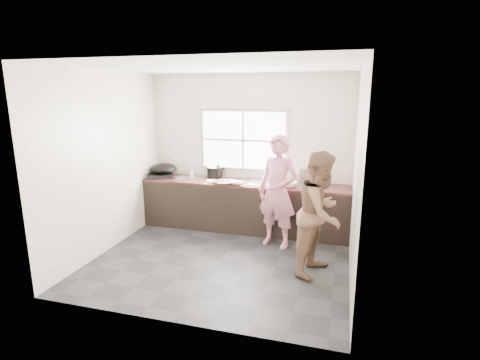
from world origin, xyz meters
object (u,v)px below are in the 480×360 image
(bowl_held, at_px, (264,183))
(dish_rack, at_px, (310,175))
(bowl_crabs, at_px, (289,185))
(woman, at_px, (278,195))
(black_pot, at_px, (215,172))
(burner, at_px, (161,175))
(pot_lid_right, at_px, (180,177))
(wok, at_px, (163,168))
(cutting_board, at_px, (224,182))
(plate_food, at_px, (211,181))
(bottle_brown_tall, at_px, (210,172))
(bowl_mince, at_px, (237,183))
(person_side, at_px, (321,213))
(glass_jar, at_px, (192,173))
(bottle_green, at_px, (219,169))
(bottle_brown_short, at_px, (216,174))
(pot_lid_left, at_px, (193,177))

(bowl_held, height_order, dish_rack, dish_rack)
(bowl_crabs, bearing_deg, bowl_held, 176.78)
(woman, height_order, black_pot, woman)
(burner, distance_m, pot_lid_right, 0.38)
(wok, distance_m, dish_rack, 2.65)
(cutting_board, bearing_deg, plate_food, 163.39)
(bowl_held, bearing_deg, plate_food, -179.85)
(bottle_brown_tall, height_order, wok, wok)
(pot_lid_right, bearing_deg, bottle_brown_tall, 22.12)
(bowl_mince, bearing_deg, wok, 170.80)
(woman, xyz_separation_m, bowl_crabs, (0.11, 0.44, 0.07))
(person_side, bearing_deg, bowl_mince, 72.76)
(bowl_held, height_order, plate_food, bowl_held)
(plate_food, relative_size, dish_rack, 0.57)
(bowl_mince, distance_m, pot_lid_right, 1.17)
(glass_jar, bearing_deg, bottle_green, 0.00)
(bowl_crabs, bearing_deg, woman, -103.47)
(bowl_crabs, bearing_deg, person_side, -63.02)
(bottle_green, bearing_deg, bottle_brown_short, -121.49)
(pot_lid_right, bearing_deg, bowl_crabs, -3.85)
(person_side, bearing_deg, pot_lid_right, 82.46)
(plate_food, relative_size, pot_lid_right, 0.81)
(bowl_crabs, relative_size, pot_lid_left, 0.87)
(bowl_held, distance_m, bottle_green, 0.97)
(woman, bearing_deg, person_side, -28.66)
(bowl_crabs, bearing_deg, bottle_brown_short, 168.53)
(person_side, bearing_deg, cutting_board, 75.82)
(woman, distance_m, plate_food, 1.34)
(bottle_green, bearing_deg, bowl_mince, -42.86)
(bottle_brown_short, xyz_separation_m, pot_lid_right, (-0.63, -0.14, -0.08))
(bowl_mince, relative_size, bowl_held, 1.09)
(bowl_mince, distance_m, pot_lid_left, 0.98)
(plate_food, bearing_deg, bottle_brown_short, 93.14)
(bottle_brown_short, relative_size, burner, 0.36)
(bowl_mince, distance_m, wok, 1.50)
(bowl_held, distance_m, glass_jar, 1.47)
(plate_food, distance_m, burner, 1.02)
(bottle_brown_tall, relative_size, wok, 0.37)
(wok, relative_size, pot_lid_right, 1.92)
(bowl_crabs, xyz_separation_m, burner, (-2.38, 0.09, -0.00))
(bottle_green, relative_size, wok, 0.65)
(bowl_mince, xyz_separation_m, black_pot, (-0.53, 0.40, 0.07))
(dish_rack, bearing_deg, glass_jar, 173.67)
(glass_jar, relative_size, dish_rack, 0.29)
(cutting_board, relative_size, plate_food, 1.83)
(bowl_mince, bearing_deg, plate_food, 166.48)
(bowl_crabs, bearing_deg, wok, 176.54)
(woman, relative_size, pot_lid_right, 6.51)
(plate_food, bearing_deg, burner, 175.91)
(pot_lid_right, bearing_deg, cutting_board, -11.90)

